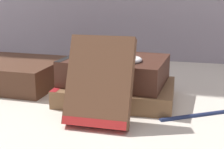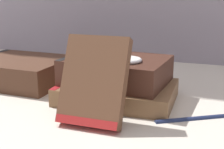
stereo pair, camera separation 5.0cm
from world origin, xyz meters
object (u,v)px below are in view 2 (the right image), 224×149
Objects in this scene: book_side_left at (18,70)px; book_flat_bottom at (115,92)px; book_flat_top at (114,70)px; pocket_watch at (126,60)px; reading_glasses at (116,79)px; fountain_pen at (197,116)px; book_leaning_front at (94,84)px.

book_flat_bottom is at bearing -7.83° from book_side_left.
book_flat_top is at bearing -5.51° from book_side_left.
pocket_watch is at bearing -34.96° from book_flat_bottom.
book_flat_top is 1.93× the size of reading_glasses.
reading_glasses is 0.25m from fountain_pen.
pocket_watch reaches higher than book_flat_bottom.
book_leaning_front is (0.01, -0.12, 0.01)m from book_flat_top.
reading_glasses is at bearing 115.34° from pocket_watch.
book_flat_top is 3.36× the size of pocket_watch.
pocket_watch is 0.46× the size of fountain_pen.
book_leaning_front is 0.17m from fountain_pen.
book_flat_bottom is 0.24m from book_side_left.
pocket_watch is (0.03, -0.03, 0.03)m from book_flat_top.
book_flat_top is 1.44× the size of book_leaning_front.
book_side_left reaches higher than fountain_pen.
book_flat_bottom is 2.13× the size of reading_glasses.
reading_glasses is (0.19, 0.08, -0.02)m from book_side_left.
fountain_pen reaches higher than reading_glasses.
book_leaning_front is at bearing -29.85° from book_side_left.
book_flat_bottom is 3.70× the size of pocket_watch.
book_flat_top is at bearing 113.55° from book_flat_bottom.
book_side_left is at bearing 148.30° from book_leaning_front.
book_side_left is 1.58× the size of book_leaning_front.
fountain_pen is (0.15, 0.06, -0.06)m from book_leaning_front.
pocket_watch is 0.17m from reading_glasses.
book_flat_top is 0.17m from fountain_pen.
pocket_watch is at bearing -10.52° from book_side_left.
book_side_left is 0.27m from pocket_watch.
reading_glasses is (-0.04, 0.11, -0.05)m from book_flat_top.
pocket_watch is at bearing -37.56° from book_flat_top.
book_flat_bottom reaches higher than fountain_pen.
book_flat_bottom is 0.16m from fountain_pen.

